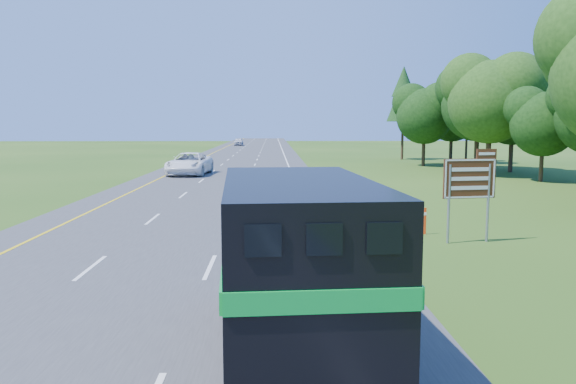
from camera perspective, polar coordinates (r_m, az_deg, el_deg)
name	(u,v)px	position (r m, az deg, el deg)	size (l,w,h in m)	color
road	(235,169)	(56.32, -5.43, 2.33)	(15.00, 260.00, 0.04)	#38383A
lane_markings	(235,169)	(56.32, -5.44, 2.36)	(11.15, 260.00, 0.01)	yellow
horse_truck	(294,264)	(10.29, 0.62, -7.34)	(2.92, 7.95, 3.46)	black
white_suv	(190,164)	(50.36, -9.97, 2.86)	(3.22, 6.98, 1.94)	white
far_car	(239,142)	(120.52, -5.04, 5.11)	(1.90, 4.71, 1.60)	silver
exit_sign	(470,182)	(21.97, 18.04, 0.95)	(2.06, 0.37, 3.52)	gray
delineator	(425,220)	(23.37, 13.76, -2.78)	(0.09, 0.05, 1.09)	#FB380D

